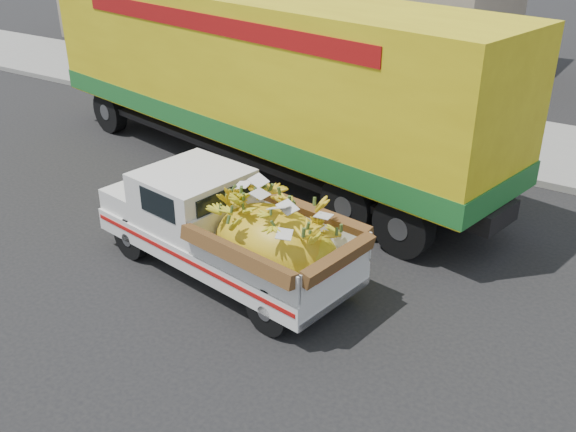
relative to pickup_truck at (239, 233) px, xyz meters
The scene contains 5 objects.
ground 1.62m from the pickup_truck, behind, with size 100.00×100.00×0.00m, color black.
curb 6.71m from the pickup_truck, 101.84° to the left, with size 60.00×0.25×0.15m, color gray.
sidewalk 8.76m from the pickup_truck, 99.01° to the left, with size 60.00×4.00×0.14m, color gray.
pickup_truck is the anchor object (origin of this frame).
semi_trailer 4.96m from the pickup_truck, 122.15° to the left, with size 12.08×4.80×3.80m.
Camera 1 is at (6.80, -6.91, 5.59)m, focal length 40.00 mm.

